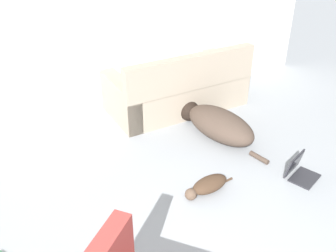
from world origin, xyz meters
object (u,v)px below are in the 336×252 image
Objects in this scene: couch at (178,89)px; cat at (208,185)px; laptop_open at (299,170)px; dog at (217,123)px.

couch is 1.83m from cat.
cat is 1.01m from laptop_open.
cat is at bearing 129.82° from dog.
dog reaches higher than cat.
cat is (-0.64, -0.87, -0.10)m from dog.
dog is at bearing 85.34° from laptop_open.
cat is at bearing 145.64° from laptop_open.
dog is 3.57× the size of laptop_open.
couch is at bearing -116.10° from cat.
dog is 1.13m from laptop_open.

